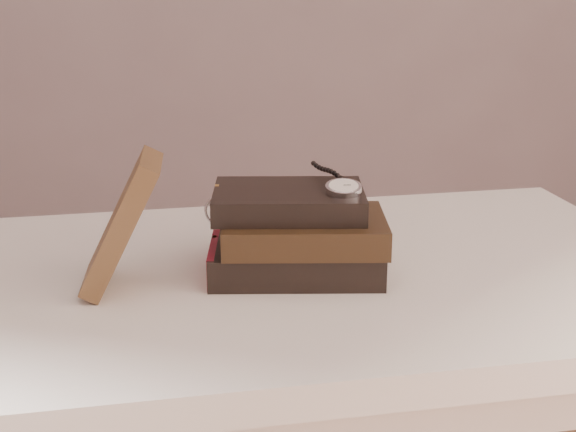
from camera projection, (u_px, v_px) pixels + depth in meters
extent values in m
cube|color=silver|center=(295.00, 283.00, 1.07)|extent=(1.00, 0.60, 0.04)
cube|color=white|center=(295.00, 325.00, 1.09)|extent=(0.88, 0.49, 0.08)
cylinder|color=white|center=(509.00, 406.00, 1.50)|extent=(0.05, 0.05, 0.71)
cube|color=black|center=(296.00, 257.00, 1.05)|extent=(0.24, 0.18, 0.04)
cube|color=beige|center=(298.00, 257.00, 1.05)|extent=(0.23, 0.17, 0.03)
cube|color=gold|center=(215.00, 251.00, 1.07)|extent=(0.01, 0.01, 0.04)
cube|color=maroon|center=(214.00, 257.00, 1.05)|extent=(0.03, 0.13, 0.04)
cube|color=black|center=(305.00, 230.00, 1.03)|extent=(0.22, 0.17, 0.04)
cube|color=beige|center=(307.00, 230.00, 1.03)|extent=(0.21, 0.16, 0.03)
cube|color=gold|center=(227.00, 226.00, 1.05)|extent=(0.01, 0.01, 0.04)
cube|color=black|center=(289.00, 201.00, 1.04)|extent=(0.21, 0.16, 0.03)
cube|color=beige|center=(291.00, 201.00, 1.04)|extent=(0.20, 0.15, 0.02)
cube|color=gold|center=(217.00, 197.00, 1.05)|extent=(0.01, 0.01, 0.03)
cube|color=#412A19|center=(122.00, 223.00, 0.98)|extent=(0.11, 0.11, 0.16)
cylinder|color=silver|center=(344.00, 189.00, 1.01)|extent=(0.05, 0.05, 0.02)
cylinder|color=white|center=(344.00, 186.00, 1.01)|extent=(0.04, 0.04, 0.01)
torus|color=silver|center=(344.00, 186.00, 1.01)|extent=(0.05, 0.05, 0.01)
cylinder|color=silver|center=(342.00, 183.00, 1.04)|extent=(0.01, 0.01, 0.01)
cube|color=black|center=(343.00, 184.00, 1.01)|extent=(0.00, 0.01, 0.00)
cube|color=black|center=(347.00, 185.00, 1.01)|extent=(0.01, 0.00, 0.00)
sphere|color=black|center=(340.00, 178.00, 1.04)|extent=(0.01, 0.01, 0.01)
sphere|color=black|center=(337.00, 175.00, 1.05)|extent=(0.01, 0.01, 0.01)
sphere|color=black|center=(334.00, 173.00, 1.06)|extent=(0.01, 0.01, 0.01)
sphere|color=black|center=(331.00, 171.00, 1.07)|extent=(0.01, 0.01, 0.01)
sphere|color=black|center=(328.00, 170.00, 1.07)|extent=(0.01, 0.01, 0.01)
sphere|color=black|center=(325.00, 170.00, 1.08)|extent=(0.01, 0.01, 0.01)
sphere|color=black|center=(322.00, 169.00, 1.09)|extent=(0.01, 0.01, 0.01)
sphere|color=black|center=(319.00, 167.00, 1.10)|extent=(0.01, 0.01, 0.01)
sphere|color=black|center=(316.00, 166.00, 1.11)|extent=(0.01, 0.01, 0.01)
sphere|color=black|center=(313.00, 163.00, 1.12)|extent=(0.01, 0.01, 0.01)
torus|color=silver|center=(220.00, 211.00, 1.10)|extent=(0.04, 0.02, 0.04)
torus|color=silver|center=(255.00, 210.00, 1.10)|extent=(0.04, 0.02, 0.04)
cylinder|color=silver|center=(238.00, 209.00, 1.10)|extent=(0.01, 0.01, 0.00)
cylinder|color=silver|center=(209.00, 204.00, 1.15)|extent=(0.02, 0.10, 0.02)
cylinder|color=silver|center=(270.00, 204.00, 1.15)|extent=(0.02, 0.10, 0.02)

